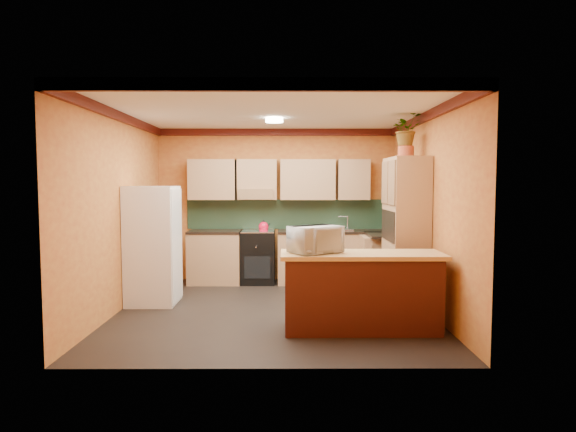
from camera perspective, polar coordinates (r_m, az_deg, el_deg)
The scene contains 15 objects.
room_shell at distance 6.81m, azimuth -1.51°, elevation 6.83°, with size 4.24×4.24×2.72m.
base_cabinets_back at distance 8.42m, azimuth 0.70°, elevation -4.97°, with size 3.65×0.60×0.88m, color tan.
countertop_back at distance 8.36m, azimuth 0.71°, elevation -1.85°, with size 3.65×0.62×0.04m, color black.
stove at distance 8.43m, azimuth -3.56°, elevation -4.86°, with size 0.58×0.58×0.91m, color black.
kettle at distance 8.31m, azimuth -2.91°, elevation -1.20°, with size 0.17×0.17×0.18m, color red, non-canonical shape.
sink at distance 8.41m, azimuth 6.00°, elevation -1.60°, with size 0.48×0.40×0.03m, color silver.
base_cabinets_right at distance 8.02m, azimuth 11.54°, elevation -5.50°, with size 0.60×0.80×0.88m, color tan.
countertop_right at distance 7.96m, azimuth 11.59°, elevation -2.23°, with size 0.62×0.80×0.04m, color black.
fridge at distance 7.21m, azimuth -15.73°, elevation -3.34°, with size 0.68×0.66×1.70m, color white.
pantry at distance 6.96m, azimuth 13.73°, elevation -1.91°, with size 0.48×0.90×2.10m, color tan.
fern_pot at distance 6.98m, azimuth 13.79°, elevation 7.40°, with size 0.22×0.22×0.16m, color #B04A2A.
fern at distance 7.01m, azimuth 13.83°, elevation 9.94°, with size 0.42×0.36×0.46m, color tan.
breakfast_bar at distance 5.80m, azimuth 8.69°, elevation -9.11°, with size 1.80×0.55×0.88m, color #471510.
bar_top at distance 5.72m, azimuth 8.74°, elevation -4.57°, with size 1.90×0.65×0.05m, color #D9B369.
microwave at distance 5.63m, azimuth 3.26°, elevation -2.78°, with size 0.57×0.38×0.31m, color white.
Camera 1 is at (0.17, -6.52, 1.75)m, focal length 30.00 mm.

